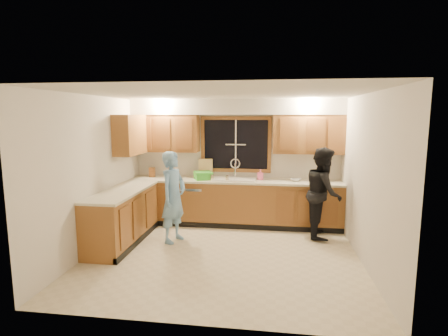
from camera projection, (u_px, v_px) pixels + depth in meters
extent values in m
plane|color=beige|center=(223.00, 255.00, 5.51)|extent=(4.20, 4.20, 0.00)
plane|color=silver|center=(223.00, 94.00, 5.15)|extent=(4.20, 4.20, 0.00)
plane|color=silver|center=(236.00, 161.00, 7.19)|extent=(4.20, 0.00, 4.20)
plane|color=silver|center=(94.00, 174.00, 5.62)|extent=(0.00, 3.80, 3.80)
plane|color=silver|center=(366.00, 180.00, 5.05)|extent=(0.00, 3.80, 3.80)
cube|color=#925C2A|center=(234.00, 203.00, 7.02)|extent=(4.20, 0.60, 0.88)
cube|color=#925C2A|center=(123.00, 217.00, 6.04)|extent=(0.60, 1.90, 0.88)
cube|color=beige|center=(234.00, 181.00, 6.94)|extent=(4.20, 0.63, 0.04)
cube|color=beige|center=(123.00, 191.00, 5.97)|extent=(0.63, 1.90, 0.04)
cube|color=#925C2A|center=(166.00, 133.00, 7.14)|extent=(1.35, 0.33, 0.75)
cube|color=#925C2A|center=(308.00, 134.00, 6.75)|extent=(1.35, 0.33, 0.75)
cube|color=#925C2A|center=(130.00, 135.00, 6.61)|extent=(0.33, 0.90, 0.75)
cube|color=beige|center=(235.00, 107.00, 6.86)|extent=(4.20, 0.35, 0.30)
cube|color=black|center=(236.00, 144.00, 7.14)|extent=(1.30, 0.01, 1.00)
cube|color=#925C2A|center=(236.00, 118.00, 7.05)|extent=(1.44, 0.03, 0.07)
cube|color=#925C2A|center=(236.00, 170.00, 7.21)|extent=(1.44, 0.03, 0.07)
cube|color=#925C2A|center=(203.00, 144.00, 7.22)|extent=(0.07, 0.03, 1.00)
cube|color=#925C2A|center=(270.00, 145.00, 7.03)|extent=(0.07, 0.03, 1.00)
cube|color=white|center=(234.00, 179.00, 6.95)|extent=(0.86, 0.52, 0.03)
cube|color=white|center=(224.00, 183.00, 6.99)|extent=(0.38, 0.42, 0.18)
cube|color=white|center=(245.00, 184.00, 6.93)|extent=(0.38, 0.42, 0.18)
cylinder|color=silver|center=(235.00, 170.00, 7.12)|extent=(0.04, 0.04, 0.28)
torus|color=silver|center=(235.00, 163.00, 7.10)|extent=(0.21, 0.03, 0.21)
cube|color=white|center=(193.00, 203.00, 7.13)|extent=(0.60, 0.56, 0.82)
cube|color=white|center=(108.00, 227.00, 5.48)|extent=(0.58, 0.75, 0.90)
imported|color=#6A9BC9|center=(173.00, 197.00, 6.03)|extent=(0.55, 0.67, 1.58)
imported|color=black|center=(323.00, 193.00, 6.26)|extent=(0.68, 0.84, 1.63)
cube|color=brown|center=(152.00, 172.00, 7.25)|extent=(0.11, 0.10, 0.20)
cube|color=tan|center=(206.00, 168.00, 7.17)|extent=(0.31, 0.16, 0.38)
cube|color=green|center=(203.00, 176.00, 6.98)|extent=(0.43, 0.42, 0.15)
imported|color=#F75E94|center=(260.00, 175.00, 6.93)|extent=(0.12, 0.12, 0.21)
imported|color=silver|center=(296.00, 180.00, 6.80)|extent=(0.25, 0.25, 0.05)
cylinder|color=beige|center=(212.00, 178.00, 6.84)|extent=(0.07, 0.07, 0.12)
cylinder|color=beige|center=(227.00, 178.00, 6.76)|extent=(0.07, 0.07, 0.11)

